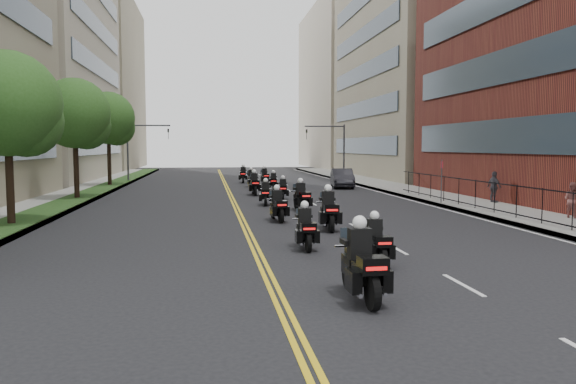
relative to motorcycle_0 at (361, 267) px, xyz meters
name	(u,v)px	position (x,y,z in m)	size (l,w,h in m)	color
ground	(336,290)	(-0.35, 0.96, -0.74)	(160.00, 160.00, 0.00)	black
sidewalk_right	(422,194)	(11.65, 25.96, -0.67)	(4.00, 90.00, 0.15)	gray
sidewalk_left	(68,198)	(-12.35, 25.96, -0.67)	(4.00, 90.00, 0.15)	gray
grass_strip	(81,196)	(-11.55, 25.96, -0.57)	(2.00, 90.00, 0.04)	#163E17
building_right_tan	(428,42)	(21.13, 48.96, 14.26)	(15.11, 28.00, 30.00)	gray
building_right_far	(357,88)	(21.15, 78.96, 12.26)	(15.00, 28.00, 26.00)	#B0A88E
building_left_mid	(15,11)	(-22.33, 48.96, 16.26)	(16.11, 28.00, 34.00)	#B0A88E
building_left_far	(82,84)	(-22.35, 78.96, 12.26)	(16.00, 28.00, 26.00)	gray
iron_fence	(505,199)	(10.65, 12.96, 0.16)	(0.05, 28.00, 1.50)	black
street_trees	(54,114)	(-11.40, 19.57, 4.39)	(4.40, 38.40, 7.98)	black
traffic_signal_right	(335,144)	(9.19, 42.96, 2.96)	(4.09, 0.20, 5.60)	#3F3F44
traffic_signal_left	(138,143)	(-9.89, 42.96, 2.96)	(4.09, 0.20, 5.60)	#3F3F44
motorcycle_0	(361,267)	(0.00, 0.00, 0.00)	(0.59, 2.54, 1.87)	black
motorcycle_1	(376,244)	(1.41, 3.54, -0.13)	(0.48, 2.11, 1.56)	black
motorcycle_2	(305,230)	(-0.15, 6.37, -0.11)	(0.50, 2.16, 1.60)	black
motorcycle_3	(328,212)	(1.52, 10.43, -0.01)	(0.65, 2.52, 1.86)	black
motorcycle_4	(277,207)	(-0.21, 13.38, -0.08)	(0.63, 2.26, 1.67)	black
motorcycle_5	(301,198)	(1.54, 17.28, -0.05)	(0.68, 2.36, 1.74)	black
motorcycle_6	(266,194)	(-0.03, 20.45, -0.12)	(0.62, 2.13, 1.57)	black
motorcycle_7	(283,190)	(1.43, 23.77, -0.13)	(0.62, 2.09, 1.55)	black
motorcycle_8	(254,185)	(-0.13, 27.33, -0.03)	(0.56, 2.44, 1.80)	black
motorcycle_9	(273,182)	(1.68, 31.16, -0.11)	(0.60, 2.15, 1.59)	black
motorcycle_10	(251,179)	(0.24, 34.80, -0.07)	(0.68, 2.29, 1.69)	black
motorcycle_11	(265,177)	(1.67, 37.94, -0.07)	(0.60, 2.30, 1.70)	black
motorcycle_12	(243,175)	(-0.05, 41.05, -0.05)	(0.63, 2.37, 1.75)	black
parked_sedan	(342,178)	(7.65, 33.33, 0.05)	(1.67, 4.79, 1.58)	black
pedestrian_b	(572,200)	(13.15, 11.56, 0.23)	(0.79, 0.62, 1.63)	#925550
pedestrian_c	(494,187)	(13.15, 18.66, 0.31)	(1.06, 0.44, 1.81)	#44424A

